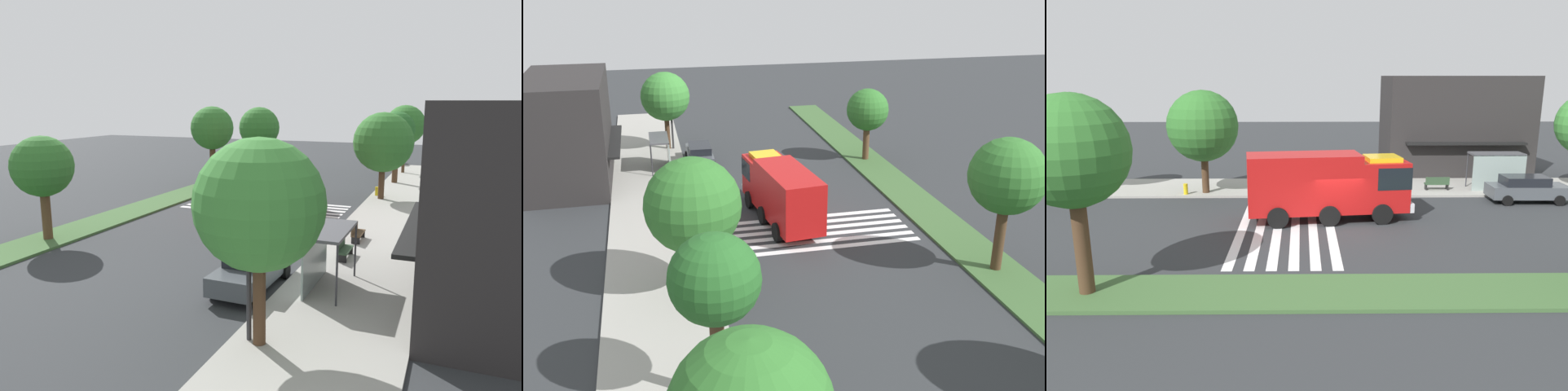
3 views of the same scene
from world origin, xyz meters
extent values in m
plane|color=#2D3033|center=(0.00, 0.00, 0.00)|extent=(120.00, 120.00, 0.00)
cube|color=#9E9B93|center=(0.00, 9.11, 0.07)|extent=(60.00, 5.43, 0.14)
cube|color=#3D6033|center=(0.00, -7.89, 0.07)|extent=(60.00, 3.00, 0.14)
cube|color=silver|center=(-5.00, 0.00, 0.01)|extent=(0.45, 11.51, 0.01)
cube|color=silver|center=(-4.10, 0.00, 0.01)|extent=(0.45, 11.51, 0.01)
cube|color=silver|center=(-3.20, 0.00, 0.01)|extent=(0.45, 11.51, 0.01)
cube|color=silver|center=(-2.30, 0.00, 0.01)|extent=(0.45, 11.51, 0.01)
cube|color=silver|center=(-1.40, 0.00, 0.01)|extent=(0.45, 11.51, 0.01)
cube|color=silver|center=(-0.50, 0.00, 0.01)|extent=(0.45, 11.51, 0.01)
cube|color=#B71414|center=(2.37, 1.83, 1.88)|extent=(2.82, 2.73, 2.65)
cube|color=#B71414|center=(-1.86, 1.33, 2.09)|extent=(6.20, 3.13, 3.07)
cube|color=black|center=(2.75, 1.87, 2.41)|extent=(2.12, 2.67, 1.17)
cube|color=silver|center=(3.74, 1.99, 0.80)|extent=(0.52, 2.46, 0.50)
cube|color=yellow|center=(2.37, 1.83, 3.32)|extent=(1.98, 1.91, 0.24)
cylinder|color=black|center=(1.97, 3.01, 0.55)|extent=(1.13, 0.43, 1.10)
cylinder|color=black|center=(2.26, 0.58, 0.55)|extent=(1.13, 0.43, 1.10)
cylinder|color=black|center=(-3.48, 2.37, 0.55)|extent=(1.13, 0.43, 1.10)
cylinder|color=black|center=(-3.19, -0.06, 0.55)|extent=(1.13, 0.43, 1.10)
cylinder|color=black|center=(-0.82, 2.68, 0.55)|extent=(1.13, 0.43, 1.10)
cylinder|color=black|center=(-0.53, 0.26, 0.55)|extent=(1.13, 0.43, 1.10)
cube|color=#474C51|center=(12.00, 5.19, 0.70)|extent=(4.77, 1.94, 0.76)
cube|color=black|center=(11.76, 5.20, 1.36)|extent=(2.68, 1.69, 0.56)
cylinder|color=black|center=(13.58, 6.11, 0.32)|extent=(0.64, 0.23, 0.64)
cylinder|color=black|center=(13.55, 4.23, 0.32)|extent=(0.64, 0.23, 0.64)
cylinder|color=black|center=(10.45, 6.15, 0.32)|extent=(0.64, 0.23, 0.64)
cylinder|color=black|center=(10.42, 4.28, 0.32)|extent=(0.64, 0.23, 0.64)
cube|color=#4C4C51|center=(11.14, 8.29, 2.54)|extent=(3.50, 1.40, 0.12)
cube|color=#8C9E99|center=(11.14, 7.63, 1.34)|extent=(3.50, 0.08, 2.40)
cylinder|color=#333338|center=(9.44, 8.94, 1.34)|extent=(0.08, 0.08, 2.40)
cylinder|color=#333338|center=(12.84, 8.94, 1.34)|extent=(0.08, 0.08, 2.40)
cube|color=#2D472D|center=(7.14, 8.02, 0.55)|extent=(1.60, 0.50, 0.08)
cube|color=#2D472D|center=(7.14, 7.80, 0.82)|extent=(1.60, 0.06, 0.45)
cube|color=black|center=(6.42, 8.02, 0.33)|extent=(0.08, 0.45, 0.37)
cube|color=black|center=(7.86, 8.02, 0.33)|extent=(0.08, 0.45, 0.37)
cube|color=#4C3823|center=(3.90, 8.02, 0.55)|extent=(1.60, 0.50, 0.08)
cube|color=#4C3823|center=(3.90, 7.80, 0.82)|extent=(1.60, 0.06, 0.45)
cube|color=black|center=(3.18, 8.02, 0.33)|extent=(0.08, 0.45, 0.37)
cube|color=black|center=(4.62, 8.02, 0.33)|extent=(0.08, 0.45, 0.37)
cylinder|color=#2D2D30|center=(16.41, 6.99, 2.91)|extent=(0.16, 0.16, 5.55)
sphere|color=white|center=(16.41, 6.99, 5.87)|extent=(0.36, 0.36, 0.36)
cube|color=#282626|center=(10.09, 14.56, 3.81)|extent=(10.95, 5.48, 7.63)
cube|color=black|center=(10.09, 11.43, 2.80)|extent=(8.76, 0.80, 0.16)
cylinder|color=#47301E|center=(-16.52, 7.39, 2.02)|extent=(0.52, 0.52, 3.76)
sphere|color=#235B23|center=(-16.52, 7.39, 5.03)|extent=(3.24, 3.24, 3.24)
cylinder|color=#47301E|center=(-8.27, 7.39, 1.53)|extent=(0.46, 0.46, 2.78)
sphere|color=#2D6B28|center=(-8.27, 7.39, 4.51)|extent=(4.55, 4.55, 4.55)
cylinder|color=#47301E|center=(16.53, 7.39, 1.66)|extent=(0.40, 0.40, 3.04)
sphere|color=#387F33|center=(16.53, 7.39, 4.59)|extent=(4.02, 4.02, 4.02)
cylinder|color=#47301E|center=(-9.61, -7.89, 1.99)|extent=(0.54, 0.54, 3.70)
sphere|color=#2D6B28|center=(-9.61, -7.89, 5.19)|extent=(3.85, 3.85, 3.85)
cylinder|color=#513823|center=(9.94, -7.89, 1.57)|extent=(0.50, 0.50, 2.86)
sphere|color=#2D6B28|center=(9.94, -7.89, 4.15)|extent=(3.29, 3.29, 3.29)
cylinder|color=gold|center=(-9.48, 6.89, 0.49)|extent=(0.28, 0.28, 0.70)
camera|label=1|loc=(29.62, 12.77, 7.62)|focal=33.71mm
camera|label=2|loc=(-35.11, 9.30, 15.08)|focal=42.71mm
camera|label=3|loc=(-1.98, -24.09, 7.61)|focal=33.73mm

